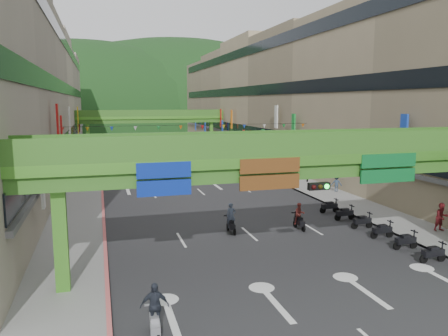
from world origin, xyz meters
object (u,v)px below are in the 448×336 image
object	(u,v)px
scooter_rider_near	(231,219)
pedestrian_red	(442,219)
car_yellow	(201,155)
car_silver	(118,165)
scooter_rider_mid	(299,216)
overpass_near	(312,170)

from	to	relation	value
scooter_rider_near	pedestrian_red	distance (m)	13.81
car_yellow	car_silver	bearing A→B (deg)	-140.66
scooter_rider_near	pedestrian_red	xyz separation A→B (m)	(13.27, -3.83, -0.00)
scooter_rider_mid	pedestrian_red	xyz separation A→B (m)	(8.61, -3.30, 0.01)
overpass_near	car_yellow	world-z (taller)	overpass_near
pedestrian_red	scooter_rider_mid	bearing A→B (deg)	160.27
scooter_rider_near	scooter_rider_mid	bearing A→B (deg)	-6.44
car_yellow	pedestrian_red	size ratio (longest dim) A/B	2.16
scooter_rider_mid	pedestrian_red	bearing A→B (deg)	-20.97
overpass_near	pedestrian_red	size ratio (longest dim) A/B	14.99
scooter_rider_mid	car_silver	distance (m)	31.22
overpass_near	scooter_rider_mid	distance (m)	8.37
car_yellow	scooter_rider_near	bearing A→B (deg)	-93.96
scooter_rider_near	car_silver	bearing A→B (deg)	101.63
overpass_near	scooter_rider_near	size ratio (longest dim) A/B	13.90
car_silver	pedestrian_red	size ratio (longest dim) A/B	2.44
scooter_rider_near	overpass_near	bearing A→B (deg)	-74.51
scooter_rider_near	car_yellow	distance (m)	37.60
scooter_rider_near	car_silver	xyz separation A→B (m)	(-5.93, 28.84, -0.18)
pedestrian_red	scooter_rider_near	bearing A→B (deg)	165.16
scooter_rider_near	car_yellow	size ratio (longest dim) A/B	0.50
scooter_rider_near	car_yellow	world-z (taller)	scooter_rider_near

